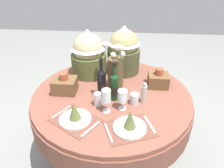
# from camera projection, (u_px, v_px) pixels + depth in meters

# --- Properties ---
(ground) EXTENTS (8.00, 8.00, 0.00)m
(ground) POSITION_uv_depth(u_px,v_px,m) (112.00, 153.00, 2.32)
(ground) COLOR gray
(dining_table) EXTENTS (1.42, 1.42, 0.77)m
(dining_table) POSITION_uv_depth(u_px,v_px,m) (112.00, 107.00, 2.00)
(dining_table) COLOR brown
(dining_table) RESTS_ON ground
(place_setting_left) EXTENTS (0.43, 0.40, 0.16)m
(place_setting_left) POSITION_uv_depth(u_px,v_px,m) (75.00, 115.00, 1.59)
(place_setting_left) COLOR brown
(place_setting_left) RESTS_ON dining_table
(place_setting_right) EXTENTS (0.41, 0.36, 0.16)m
(place_setting_right) POSITION_uv_depth(u_px,v_px,m) (130.00, 124.00, 1.52)
(place_setting_right) COLOR brown
(place_setting_right) RESTS_ON dining_table
(flower_vase) EXTENTS (0.20, 0.19, 0.46)m
(flower_vase) POSITION_uv_depth(u_px,v_px,m) (115.00, 71.00, 1.91)
(flower_vase) COLOR brown
(flower_vase) RESTS_ON dining_table
(wine_bottle_left) EXTENTS (0.07, 0.07, 0.34)m
(wine_bottle_left) POSITION_uv_depth(u_px,v_px,m) (114.00, 86.00, 1.79)
(wine_bottle_left) COLOR #143819
(wine_bottle_left) RESTS_ON dining_table
(wine_bottle_centre) EXTENTS (0.07, 0.07, 0.36)m
(wine_bottle_centre) POSITION_uv_depth(u_px,v_px,m) (102.00, 83.00, 1.81)
(wine_bottle_centre) COLOR black
(wine_bottle_centre) RESTS_ON dining_table
(wine_glass_left) EXTENTS (0.07, 0.07, 0.20)m
(wine_glass_left) POSITION_uv_depth(u_px,v_px,m) (106.00, 97.00, 1.64)
(wine_glass_left) COLOR silver
(wine_glass_left) RESTS_ON dining_table
(wine_glass_right) EXTENTS (0.08, 0.08, 0.17)m
(wine_glass_right) POSITION_uv_depth(u_px,v_px,m) (123.00, 96.00, 1.68)
(wine_glass_right) COLOR silver
(wine_glass_right) RESTS_ON dining_table
(tumbler_near_left) EXTENTS (0.06, 0.06, 0.11)m
(tumbler_near_left) POSITION_uv_depth(u_px,v_px,m) (98.00, 99.00, 1.75)
(tumbler_near_left) COLOR silver
(tumbler_near_left) RESTS_ON dining_table
(tumbler_near_right) EXTENTS (0.07, 0.07, 0.09)m
(tumbler_near_right) POSITION_uv_depth(u_px,v_px,m) (134.00, 99.00, 1.77)
(tumbler_near_right) COLOR silver
(tumbler_near_right) RESTS_ON dining_table
(pepper_mill) EXTENTS (0.05, 0.05, 0.19)m
(pepper_mill) POSITION_uv_depth(u_px,v_px,m) (144.00, 93.00, 1.77)
(pepper_mill) COLOR #B7B2AD
(pepper_mill) RESTS_ON dining_table
(gift_tub_back_left) EXTENTS (0.35, 0.35, 0.47)m
(gift_tub_back_left) POSITION_uv_depth(u_px,v_px,m) (88.00, 52.00, 2.11)
(gift_tub_back_left) COLOR #566033
(gift_tub_back_left) RESTS_ON dining_table
(gift_tub_back_centre) EXTENTS (0.33, 0.33, 0.48)m
(gift_tub_back_centre) POSITION_uv_depth(u_px,v_px,m) (124.00, 48.00, 2.15)
(gift_tub_back_centre) COLOR #474C2D
(gift_tub_back_centre) RESTS_ON dining_table
(woven_basket_side_left) EXTENTS (0.20, 0.17, 0.19)m
(woven_basket_side_left) POSITION_uv_depth(u_px,v_px,m) (65.00, 85.00, 1.91)
(woven_basket_side_left) COLOR brown
(woven_basket_side_left) RESTS_ON dining_table
(woven_basket_side_right) EXTENTS (0.18, 0.16, 0.18)m
(woven_basket_side_right) POSITION_uv_depth(u_px,v_px,m) (158.00, 79.00, 2.00)
(woven_basket_side_right) COLOR brown
(woven_basket_side_right) RESTS_ON dining_table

